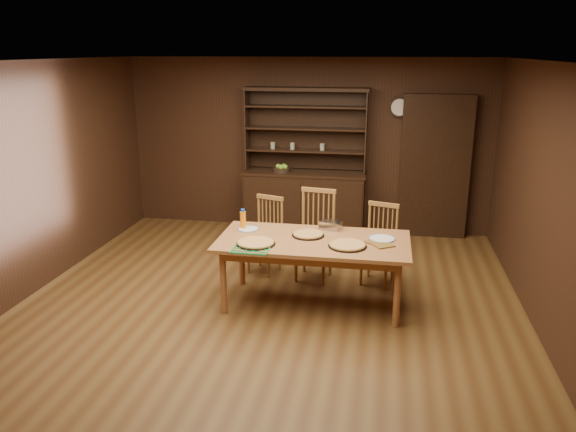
% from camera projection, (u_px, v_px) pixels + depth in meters
% --- Properties ---
extents(floor, '(6.00, 6.00, 0.00)m').
position_uv_depth(floor, '(267.00, 309.00, 6.10)').
color(floor, brown).
rests_on(floor, ground).
extents(room_shell, '(6.00, 6.00, 6.00)m').
position_uv_depth(room_shell, '(266.00, 166.00, 5.64)').
color(room_shell, silver).
rests_on(room_shell, floor).
extents(china_hutch, '(1.84, 0.52, 2.17)m').
position_uv_depth(china_hutch, '(304.00, 194.00, 8.52)').
color(china_hutch, black).
rests_on(china_hutch, floor).
extents(doorway, '(1.00, 0.18, 2.10)m').
position_uv_depth(doorway, '(434.00, 167.00, 8.22)').
color(doorway, black).
rests_on(doorway, floor).
extents(wall_clock, '(0.30, 0.05, 0.30)m').
position_uv_depth(wall_clock, '(400.00, 107.00, 8.12)').
color(wall_clock, black).
rests_on(wall_clock, room_shell).
extents(dining_table, '(2.05, 1.02, 0.75)m').
position_uv_depth(dining_table, '(313.00, 246.00, 6.03)').
color(dining_table, '#A36238').
rests_on(dining_table, floor).
extents(chair_left, '(0.49, 0.48, 0.96)m').
position_uv_depth(chair_left, '(267.00, 232.00, 7.04)').
color(chair_left, '#A57638').
rests_on(chair_left, floor).
extents(chair_center, '(0.51, 0.50, 1.10)m').
position_uv_depth(chair_center, '(316.00, 231.00, 6.82)').
color(chair_center, '#A57638').
rests_on(chair_center, floor).
extents(chair_right, '(0.48, 0.47, 0.97)m').
position_uv_depth(chair_right, '(380.00, 241.00, 6.69)').
color(chair_right, '#A57638').
rests_on(chair_right, floor).
extents(pizza_left, '(0.41, 0.41, 0.04)m').
position_uv_depth(pizza_left, '(256.00, 243.00, 5.86)').
color(pizza_left, black).
rests_on(pizza_left, dining_table).
extents(pizza_right, '(0.40, 0.40, 0.04)m').
position_uv_depth(pizza_right, '(347.00, 245.00, 5.79)').
color(pizza_right, black).
rests_on(pizza_right, dining_table).
extents(pizza_center, '(0.36, 0.36, 0.04)m').
position_uv_depth(pizza_center, '(308.00, 234.00, 6.13)').
color(pizza_center, black).
rests_on(pizza_center, dining_table).
extents(cooling_rack, '(0.42, 0.42, 0.02)m').
position_uv_depth(cooling_rack, '(252.00, 247.00, 5.75)').
color(cooling_rack, '#0B9347').
rests_on(cooling_rack, dining_table).
extents(plate_left, '(0.24, 0.24, 0.02)m').
position_uv_depth(plate_left, '(248.00, 229.00, 6.33)').
color(plate_left, silver).
rests_on(plate_left, dining_table).
extents(plate_right, '(0.28, 0.28, 0.02)m').
position_uv_depth(plate_right, '(382.00, 239.00, 6.02)').
color(plate_right, silver).
rests_on(plate_right, dining_table).
extents(foil_dish, '(0.26, 0.22, 0.09)m').
position_uv_depth(foil_dish, '(331.00, 225.00, 6.36)').
color(foil_dish, silver).
rests_on(foil_dish, dining_table).
extents(juice_bottle, '(0.07, 0.07, 0.23)m').
position_uv_depth(juice_bottle, '(243.00, 220.00, 6.34)').
color(juice_bottle, orange).
rests_on(juice_bottle, dining_table).
extents(pot_holder_a, '(0.27, 0.27, 0.01)m').
position_uv_depth(pot_holder_a, '(382.00, 245.00, 5.83)').
color(pot_holder_a, red).
rests_on(pot_holder_a, dining_table).
extents(pot_holder_b, '(0.25, 0.25, 0.01)m').
position_uv_depth(pot_holder_b, '(375.00, 242.00, 5.93)').
color(pot_holder_b, red).
rests_on(pot_holder_b, dining_table).
extents(fruit_bowl, '(0.26, 0.26, 0.12)m').
position_uv_depth(fruit_bowl, '(282.00, 169.00, 8.40)').
color(fruit_bowl, black).
rests_on(fruit_bowl, china_hutch).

